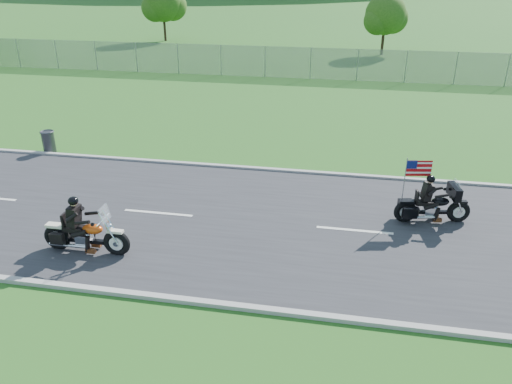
# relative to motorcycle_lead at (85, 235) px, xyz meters

# --- Properties ---
(ground) EXTENTS (420.00, 420.00, 0.00)m
(ground) POSITION_rel_motorcycle_lead_xyz_m (3.11, 2.44, -0.52)
(ground) COLOR #23571B
(ground) RESTS_ON ground
(road) EXTENTS (120.00, 8.00, 0.04)m
(road) POSITION_rel_motorcycle_lead_xyz_m (3.11, 2.44, -0.50)
(road) COLOR #28282B
(road) RESTS_ON ground
(curb_north) EXTENTS (120.00, 0.18, 0.12)m
(curb_north) POSITION_rel_motorcycle_lead_xyz_m (3.11, 6.49, -0.47)
(curb_north) COLOR #9E9B93
(curb_north) RESTS_ON ground
(curb_south) EXTENTS (120.00, 0.18, 0.12)m
(curb_south) POSITION_rel_motorcycle_lead_xyz_m (3.11, -1.61, -0.47)
(curb_south) COLOR #9E9B93
(curb_south) RESTS_ON ground
(fence) EXTENTS (60.00, 0.03, 2.00)m
(fence) POSITION_rel_motorcycle_lead_xyz_m (-1.89, 22.44, 0.48)
(fence) COLOR gray
(fence) RESTS_ON ground
(tree_fence_near) EXTENTS (3.52, 3.28, 4.75)m
(tree_fence_near) POSITION_rel_motorcycle_lead_xyz_m (9.16, 32.48, 2.45)
(tree_fence_near) COLOR #382316
(tree_fence_near) RESTS_ON ground
(tree_fence_mid) EXTENTS (3.96, 3.69, 5.30)m
(tree_fence_mid) POSITION_rel_motorcycle_lead_xyz_m (-10.84, 36.48, 2.78)
(tree_fence_mid) COLOR #382316
(tree_fence_mid) RESTS_ON ground
(motorcycle_lead) EXTENTS (2.45, 0.57, 1.65)m
(motorcycle_lead) POSITION_rel_motorcycle_lead_xyz_m (0.00, 0.00, 0.00)
(motorcycle_lead) COLOR black
(motorcycle_lead) RESTS_ON ground
(motorcycle_follow) EXTENTS (2.27, 0.90, 1.90)m
(motorcycle_follow) POSITION_rel_motorcycle_lead_xyz_m (9.34, 3.44, 0.00)
(motorcycle_follow) COLOR black
(motorcycle_follow) RESTS_ON ground
(trash_can) EXTENTS (0.65, 0.65, 0.86)m
(trash_can) POSITION_rel_motorcycle_lead_xyz_m (-5.19, 6.84, -0.09)
(trash_can) COLOR #35363A
(trash_can) RESTS_ON ground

